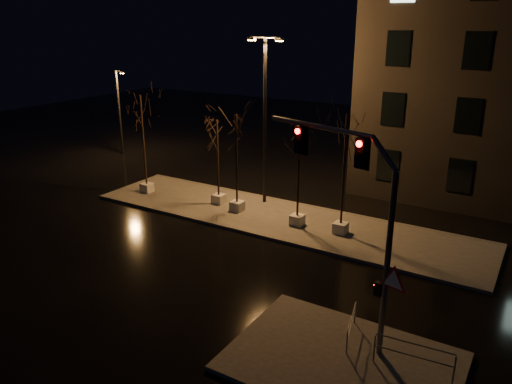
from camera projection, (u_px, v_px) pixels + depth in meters
The scene contains 13 objects.
ground at pixel (214, 263), 22.23m from camera, with size 90.00×90.00×0.00m, color black.
median at pixel (279, 218), 27.06m from camera, with size 22.00×5.00×0.15m, color #46453F.
sidewalk_corner at pixel (342, 362), 15.70m from camera, with size 7.00×5.00×0.15m, color #46453F.
tree_0 at pixel (142, 118), 29.53m from camera, with size 1.80×1.80×6.14m.
tree_1 at pixel (217, 139), 27.84m from camera, with size 1.80×1.80×5.04m.
tree_2 at pixel (236, 137), 26.58m from camera, with size 1.80×1.80×5.55m.
tree_3 at pixel (299, 151), 24.72m from camera, with size 1.80×1.80×5.25m.
tree_4 at pixel (346, 142), 23.51m from camera, with size 1.80×1.80×6.16m.
traffic_signal_mast at pixel (359, 210), 15.29m from camera, with size 5.53×1.66×7.00m.
streetlight_main at pixel (265, 111), 27.63m from camera, with size 2.33×0.56×9.31m.
streetlight_far at pixel (120, 109), 39.32m from camera, with size 1.28×0.56×6.66m.
guard_rail_a at pixel (414, 354), 14.90m from camera, with size 2.37×0.25×1.03m.
guard_rail_b at pixel (352, 323), 16.61m from camera, with size 0.41×1.77×0.86m.
Camera 1 is at (11.97, -16.12, 10.24)m, focal length 35.00 mm.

